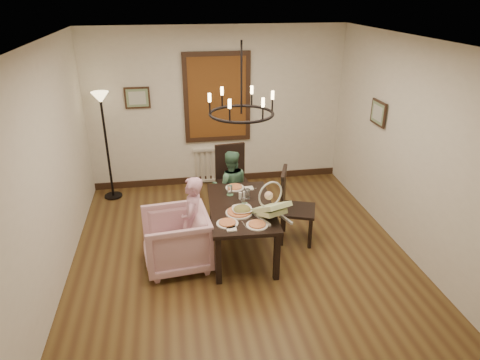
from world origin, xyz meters
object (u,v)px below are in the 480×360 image
object	(u,v)px
chair_right	(298,206)
baby_bouncer	(271,206)
seated_man	(230,192)
floor_lamp	(107,148)
elderly_woman	(193,229)
drinking_glass	(243,203)
chair_far	(234,180)
armchair	(176,240)
dining_table	(241,211)

from	to	relation	value
chair_right	baby_bouncer	xyz separation A→B (m)	(-0.53, -0.53, 0.32)
chair_right	baby_bouncer	size ratio (longest dim) A/B	2.15
seated_man	baby_bouncer	size ratio (longest dim) A/B	1.88
baby_bouncer	floor_lamp	distance (m)	3.28
seated_man	chair_right	bearing A→B (deg)	142.34
elderly_woman	drinking_glass	xyz separation A→B (m)	(0.67, 0.12, 0.26)
elderly_woman	drinking_glass	bearing A→B (deg)	114.93
baby_bouncer	chair_far	bearing A→B (deg)	77.48
chair_far	baby_bouncer	size ratio (longest dim) A/B	2.18
chair_far	drinking_glass	world-z (taller)	chair_far
baby_bouncer	elderly_woman	bearing A→B (deg)	146.81
armchair	floor_lamp	xyz separation A→B (m)	(-1.04, 2.22, 0.52)
baby_bouncer	drinking_glass	distance (m)	0.44
seated_man	baby_bouncer	world-z (taller)	baby_bouncer
chair_far	elderly_woman	bearing A→B (deg)	-125.48
drinking_glass	floor_lamp	world-z (taller)	floor_lamp
dining_table	seated_man	world-z (taller)	seated_man
chair_right	floor_lamp	world-z (taller)	floor_lamp
floor_lamp	armchair	bearing A→B (deg)	-64.88
floor_lamp	chair_right	bearing A→B (deg)	-34.28
baby_bouncer	chair_right	bearing A→B (deg)	24.14
drinking_glass	floor_lamp	size ratio (longest dim) A/B	0.07
dining_table	armchair	size ratio (longest dim) A/B	1.83
seated_man	elderly_woman	bearing A→B (deg)	62.68
armchair	floor_lamp	distance (m)	2.50
seated_man	drinking_glass	xyz separation A→B (m)	(0.03, -0.95, 0.29)
dining_table	chair_right	bearing A→B (deg)	13.21
elderly_woman	chair_far	bearing A→B (deg)	166.35
dining_table	baby_bouncer	bearing A→B (deg)	-48.06
dining_table	chair_far	bearing A→B (deg)	89.32
elderly_woman	seated_man	bearing A→B (deg)	164.23
chair_right	drinking_glass	xyz separation A→B (m)	(-0.82, -0.21, 0.22)
seated_man	floor_lamp	bearing A→B (deg)	-27.03
floor_lamp	dining_table	bearing A→B (deg)	-46.53
drinking_glass	dining_table	bearing A→B (deg)	106.14
chair_right	chair_far	bearing A→B (deg)	56.91
dining_table	chair_far	distance (m)	1.16
elderly_woman	seated_man	world-z (taller)	elderly_woman
chair_far	chair_right	bearing A→B (deg)	-59.60
drinking_glass	chair_far	bearing A→B (deg)	87.24
armchair	floor_lamp	size ratio (longest dim) A/B	0.46
elderly_woman	floor_lamp	xyz separation A→B (m)	(-1.26, 2.20, 0.39)
chair_right	seated_man	distance (m)	1.13
drinking_glass	floor_lamp	bearing A→B (deg)	132.90
chair_right	baby_bouncer	bearing A→B (deg)	155.14
chair_far	elderly_woman	world-z (taller)	chair_far
elderly_woman	drinking_glass	size ratio (longest dim) A/B	7.62
dining_table	drinking_glass	xyz separation A→B (m)	(0.02, -0.06, 0.15)
seated_man	floor_lamp	distance (m)	2.26
seated_man	baby_bouncer	distance (m)	1.37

